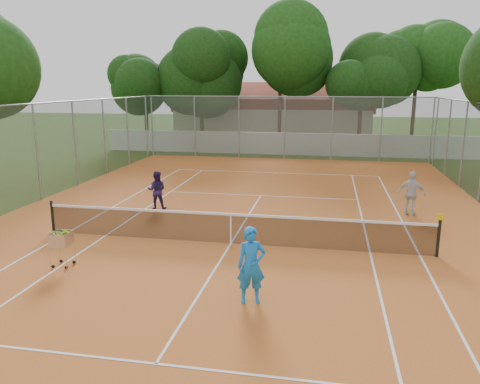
% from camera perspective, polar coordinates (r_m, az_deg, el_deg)
% --- Properties ---
extents(ground, '(120.00, 120.00, 0.00)m').
position_cam_1_polar(ground, '(14.35, -1.12, -6.39)').
color(ground, '#1F3C10').
rests_on(ground, ground).
extents(court_pad, '(18.00, 34.00, 0.02)m').
position_cam_1_polar(court_pad, '(14.35, -1.12, -6.36)').
color(court_pad, '#BE6225').
rests_on(court_pad, ground).
extents(court_lines, '(10.98, 23.78, 0.01)m').
position_cam_1_polar(court_lines, '(14.35, -1.12, -6.31)').
color(court_lines, white).
rests_on(court_lines, court_pad).
extents(tennis_net, '(11.88, 0.10, 0.98)m').
position_cam_1_polar(tennis_net, '(14.19, -1.12, -4.45)').
color(tennis_net, black).
rests_on(tennis_net, court_pad).
extents(perimeter_fence, '(18.00, 34.00, 4.00)m').
position_cam_1_polar(perimeter_fence, '(13.82, -1.15, 1.45)').
color(perimeter_fence, slate).
rests_on(perimeter_fence, ground).
extents(boundary_wall, '(26.00, 0.30, 1.50)m').
position_cam_1_polar(boundary_wall, '(32.62, 5.73, 5.88)').
color(boundary_wall, silver).
rests_on(boundary_wall, ground).
extents(clubhouse, '(16.40, 9.00, 4.40)m').
position_cam_1_polar(clubhouse, '(42.60, 4.27, 9.53)').
color(clubhouse, beige).
rests_on(clubhouse, ground).
extents(tropical_trees, '(29.00, 19.00, 10.00)m').
position_cam_1_polar(tropical_trees, '(35.36, 6.33, 13.32)').
color(tropical_trees, black).
rests_on(tropical_trees, ground).
extents(player_near, '(0.73, 0.59, 1.74)m').
position_cam_1_polar(player_near, '(10.40, 1.38, -8.91)').
color(player_near, blue).
rests_on(player_near, court_pad).
extents(player_far_left, '(0.82, 0.69, 1.49)m').
position_cam_1_polar(player_far_left, '(18.36, -10.11, 0.22)').
color(player_far_left, '#271A4E').
rests_on(player_far_left, court_pad).
extents(player_far_right, '(1.04, 0.69, 1.65)m').
position_cam_1_polar(player_far_right, '(18.31, 20.19, -0.18)').
color(player_far_right, silver).
rests_on(player_far_right, court_pad).
extents(ball_hopper, '(0.61, 0.61, 1.05)m').
position_cam_1_polar(ball_hopper, '(13.33, -20.86, -6.37)').
color(ball_hopper, silver).
rests_on(ball_hopper, court_pad).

